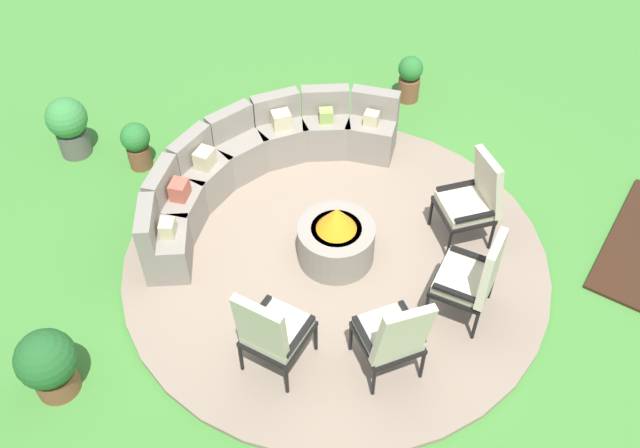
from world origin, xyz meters
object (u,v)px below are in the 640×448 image
curved_stone_bench (254,164)px  lounge_chair_back_right (474,198)px  potted_plant_1 (69,125)px  lounge_chair_front_left (271,331)px  potted_plant_3 (48,363)px  potted_plant_5 (136,144)px  lounge_chair_front_right (393,336)px  fire_pit (336,239)px  potted_plant_2 (410,77)px  lounge_chair_back_left (474,276)px

curved_stone_bench → lounge_chair_back_right: (0.62, -2.41, 0.23)m
potted_plant_1 → lounge_chair_front_left: bearing=-107.3°
lounge_chair_back_right → potted_plant_1: (-1.30, 4.68, -0.18)m
potted_plant_3 → potted_plant_5: 3.07m
potted_plant_3 → lounge_chair_front_right: bearing=-54.5°
fire_pit → lounge_chair_back_right: bearing=-44.5°
potted_plant_1 → potted_plant_2: bearing=-42.5°
lounge_chair_back_right → curved_stone_bench: bearing=55.6°
lounge_chair_back_right → potted_plant_1: size_ratio=1.39×
lounge_chair_front_left → potted_plant_2: (4.42, 0.94, -0.29)m
fire_pit → potted_plant_5: 2.80m
potted_plant_5 → lounge_chair_front_right: bearing=-103.0°
lounge_chair_front_left → lounge_chair_back_left: size_ratio=1.04×
lounge_chair_front_left → potted_plant_2: 4.53m
potted_plant_2 → curved_stone_bench: bearing=165.1°
potted_plant_3 → fire_pit: bearing=-26.3°
curved_stone_bench → potted_plant_1: curved_stone_bench is taller
lounge_chair_front_left → potted_plant_1: (1.21, 3.88, -0.20)m
fire_pit → lounge_chair_back_left: size_ratio=0.75×
lounge_chair_front_left → lounge_chair_back_right: (2.51, -0.80, -0.01)m
potted_plant_2 → lounge_chair_front_left: bearing=-168.0°
curved_stone_bench → lounge_chair_front_right: (-1.35, -2.53, 0.23)m
potted_plant_5 → fire_pit: bearing=-89.9°
curved_stone_bench → potted_plant_5: bearing=107.0°
fire_pit → lounge_chair_front_right: lounge_chair_front_right is taller
lounge_chair_front_right → lounge_chair_back_right: bearing=39.2°
potted_plant_2 → potted_plant_3: potted_plant_3 is taller
curved_stone_bench → lounge_chair_back_left: 2.87m
lounge_chair_front_right → potted_plant_2: size_ratio=1.73×
potted_plant_5 → lounge_chair_back_right: bearing=-74.6°
fire_pit → potted_plant_2: bearing=13.3°
lounge_chair_back_left → potted_plant_3: (-2.79, 2.80, -0.20)m
curved_stone_bench → lounge_chair_front_left: lounge_chair_front_left is taller
potted_plant_5 → potted_plant_3: bearing=-151.3°
fire_pit → lounge_chair_front_left: bearing=-170.8°
lounge_chair_back_right → potted_plant_5: (-1.05, 3.83, -0.28)m
lounge_chair_front_left → lounge_chair_back_left: 1.98m
curved_stone_bench → potted_plant_5: (-0.44, 1.43, -0.05)m
lounge_chair_back_right → potted_plant_1: 4.86m
potted_plant_3 → lounge_chair_front_left: bearing=-51.8°
potted_plant_1 → potted_plant_5: potted_plant_1 is taller
lounge_chair_front_right → potted_plant_1: 4.85m
fire_pit → potted_plant_3: fire_pit is taller
curved_stone_bench → potted_plant_1: bearing=106.8°
lounge_chair_back_left → potted_plant_5: bearing=84.4°
lounge_chair_back_right → potted_plant_3: bearing=99.0°
lounge_chair_back_left → potted_plant_1: (-0.35, 5.11, -0.18)m
curved_stone_bench → lounge_chair_back_right: 2.50m
fire_pit → lounge_chair_back_right: lounge_chair_back_right is taller
fire_pit → lounge_chair_front_left: size_ratio=0.72×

